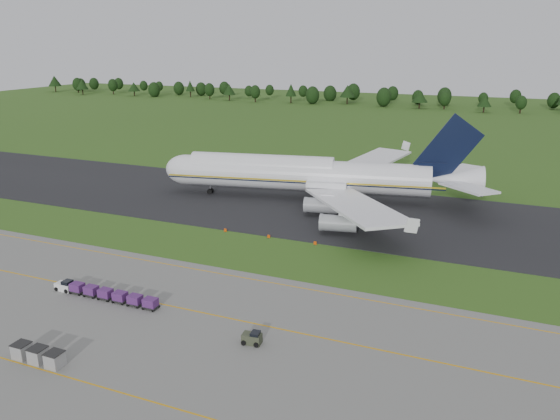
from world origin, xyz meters
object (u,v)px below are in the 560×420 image
at_px(uld_row, 38,355).
at_px(utility_cart, 252,339).
at_px(edge_markers, 269,237).
at_px(baggage_train, 104,293).
at_px(aircraft, 309,174).

bearing_deg(uld_row, utility_cart, 31.98).
height_order(utility_cart, edge_markers, utility_cart).
distance_m(utility_cart, edge_markers, 36.13).
xyz_separation_m(baggage_train, utility_cart, (23.87, -2.70, -0.20)).
xyz_separation_m(utility_cart, uld_row, (-20.16, -12.58, 0.28)).
relative_size(baggage_train, edge_markers, 0.93).
bearing_deg(edge_markers, uld_row, -99.12).
distance_m(aircraft, utility_cart, 62.47).
bearing_deg(utility_cart, baggage_train, 173.54).
bearing_deg(uld_row, baggage_train, 103.65).
distance_m(aircraft, edge_markers, 27.32).
xyz_separation_m(baggage_train, edge_markers, (11.16, 31.12, -0.59)).
xyz_separation_m(aircraft, utility_cart, (14.61, -60.53, -5.07)).
relative_size(baggage_train, uld_row, 2.58).
bearing_deg(edge_markers, utility_cart, -69.41).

